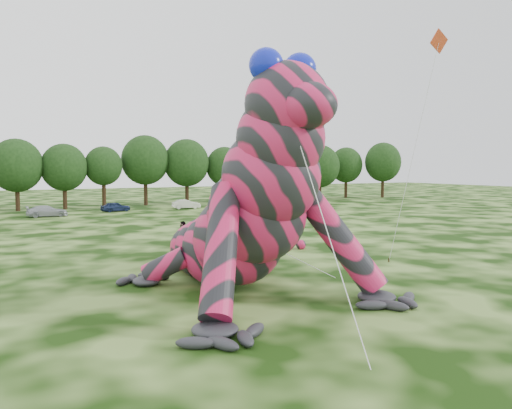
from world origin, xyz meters
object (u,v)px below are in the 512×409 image
Objects in this scene: tree_8 at (64,176)px; inflatable_gecko at (222,178)px; tree_17 at (383,170)px; car_7 at (302,200)px; tree_13 at (266,171)px; tree_11 at (187,172)px; tree_14 at (293,173)px; car_6 at (241,204)px; tree_9 at (104,177)px; tree_15 at (320,172)px; flying_kite at (436,56)px; car_4 at (116,207)px; tree_12 at (225,175)px; spectator_5 at (183,232)px; tree_16 at (346,173)px; car_3 at (47,211)px; spectator_2 at (278,213)px; tree_7 at (17,175)px; car_5 at (186,204)px; spectator_3 at (255,211)px.

inflatable_gecko is at bearing -88.02° from tree_8.
tree_17 is 24.44m from car_7.
tree_11 is at bearing 175.42° from tree_13.
car_6 is (-16.27, -12.68, -3.95)m from tree_14.
tree_9 is at bearing 179.23° from tree_17.
flying_kite is at bearing -118.45° from tree_15.
flying_kite is at bearing -176.34° from car_4.
inflatable_gecko is 2.05× the size of tree_17.
tree_15 is (18.46, 0.03, 0.33)m from tree_12.
inflatable_gecko reaches higher than spectator_5.
car_6 is (6.92, 40.31, -11.45)m from flying_kite.
tree_14 reaches higher than car_7.
car_3 is (-52.80, -12.40, -4.03)m from tree_16.
spectator_2 is at bearing 131.91° from car_7.
tree_17 is (6.50, -2.71, 0.46)m from tree_16.
tree_7 is at bearing -144.60° from spectator_2.
tree_11 is 1.05× the size of tree_15.
car_5 is at bearing -18.46° from tree_7.
tree_11 is 19.69m from tree_14.
car_3 is at bearing -170.72° from tree_17.
car_3 reaches higher than car_4.
car_4 is (8.45, 2.95, -0.02)m from car_3.
tree_13 reaches higher than tree_14.
tree_12 is (9.74, 52.01, -7.71)m from flying_kite.
tree_9 is at bearing -176.18° from tree_11.
tree_7 reaches higher than car_6.
tree_7 is 29.59m from car_6.
tree_12 is 1.98× the size of car_3.
car_4 is (-18.91, -7.81, -3.85)m from tree_12.
car_6 is (3.40, -12.15, -4.29)m from tree_11.
tree_13 is at bearing 178.93° from tree_17.
tree_8 is 11.16m from car_3.
inflatable_gecko reaches higher than car_7.
spectator_5 is (-13.84, -9.37, -0.07)m from spectator_2.
tree_13 is 30.35m from spectator_2.
tree_7 is at bearing -127.42° from spectator_5.
inflatable_gecko is at bearing -94.06° from tree_9.
tree_8 is 0.87× the size of tree_17.
car_6 is (16.12, -11.30, -3.59)m from tree_9.
tree_12 is at bearing 37.15° from car_7.
tree_15 is at bearing 0.65° from tree_9.
flying_kite is 42.48m from car_6.
tree_15 is 35.30m from spectator_3.
tree_12 is (30.09, 0.94, -0.25)m from tree_7.
flying_kite is 21.40m from spectator_5.
tree_16 is 1.94× the size of car_7.
tree_11 is 28.38m from spectator_2.
tree_17 is (54.45, 49.44, -0.14)m from inflatable_gecko.
car_7 is (2.02, -8.07, -4.36)m from tree_13.
inflatable_gecko is 28.52m from spectator_2.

